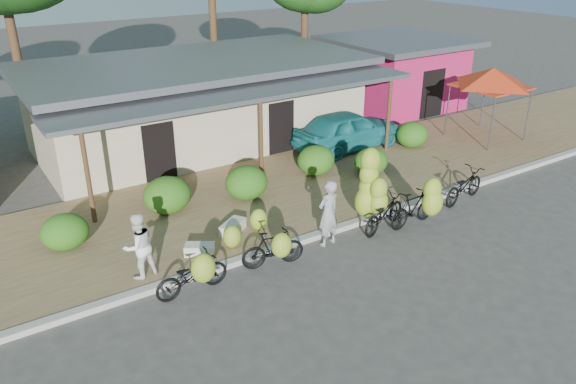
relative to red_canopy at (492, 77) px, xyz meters
The scene contains 25 objects.
ground 11.37m from the red_canopy, 153.37° to the right, with size 100.00×100.00×0.00m, color #42403D.
sidewalk 10.22m from the red_canopy, behind, with size 60.00×6.00×0.12m, color #927D4F.
curb 10.63m from the red_canopy, 163.33° to the right, with size 60.00×0.25×0.15m, color #A8A399.
shop_main 11.59m from the red_canopy, 148.90° to the left, with size 13.00×8.50×3.35m.
shop_pink 6.13m from the red_canopy, 84.26° to the left, with size 6.00×6.00×3.25m.
hedge_0 16.65m from the red_canopy, behind, with size 1.23×1.11×0.96m, color #255212.
hedge_1 13.62m from the red_canopy, behind, with size 1.42×1.28×1.11m, color #255212.
hedge_2 11.21m from the red_canopy, behind, with size 1.36×1.22×1.06m, color #255212.
hedge_3 8.32m from the red_canopy, behind, with size 1.32×1.19×1.03m, color #255212.
hedge_4 6.80m from the red_canopy, behind, with size 1.20×1.08×0.94m, color #255212.
hedge_5 3.93m from the red_canopy, 166.21° to the left, with size 1.28×1.15×1.00m, color #255212.
red_canopy is the anchor object (origin of this frame).
bike_far_left 15.11m from the red_canopy, 166.05° to the right, with size 1.83×1.24×1.35m.
bike_left 13.03m from the red_canopy, 163.63° to the right, with size 1.70×1.26×1.25m.
bike_center 9.51m from the red_canopy, 159.23° to the right, with size 2.02×1.43×2.33m.
bike_right 8.98m from the red_canopy, 152.61° to the right, with size 1.78×1.21×1.68m.
bike_far_right 6.70m from the red_canopy, 146.41° to the right, with size 2.08×1.05×1.04m.
loose_banana_a 13.24m from the red_canopy, 169.74° to the right, with size 0.50×0.42×0.62m, color #96A82A.
loose_banana_b 12.11m from the red_canopy, behind, with size 0.51×0.43×0.64m, color #96A82A.
loose_banana_c 8.25m from the red_canopy, 164.68° to the right, with size 0.56×0.48×0.70m, color #96A82A.
sack_near 12.76m from the red_canopy, behind, with size 0.85×0.40×0.30m, color beige.
sack_far 14.10m from the red_canopy, behind, with size 0.75×0.38×0.28m, color beige.
vendor 11.18m from the red_canopy, 162.08° to the right, with size 0.68×0.45×1.87m, color gray.
bystander 15.61m from the red_canopy, behind, with size 0.80×0.63×1.65m, color white.
teal_van 6.11m from the red_canopy, 159.66° to the left, with size 1.79×4.45×1.52m, color #1B787D.
Camera 1 is at (-8.78, -9.01, 7.58)m, focal length 35.00 mm.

